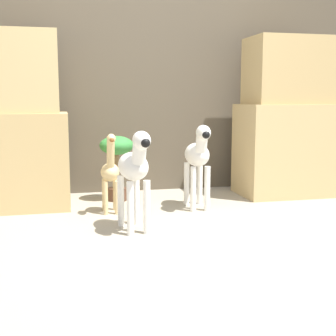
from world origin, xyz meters
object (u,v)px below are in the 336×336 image
(zebra_right, at_px, (198,156))
(zebra_left, at_px, (135,168))
(giraffe_figurine, at_px, (110,172))
(potted_palm_front, at_px, (117,155))

(zebra_right, relative_size, zebra_left, 1.00)
(giraffe_figurine, relative_size, potted_palm_front, 1.11)
(zebra_left, height_order, potted_palm_front, zebra_left)
(giraffe_figurine, bearing_deg, potted_palm_front, 76.72)
(potted_palm_front, bearing_deg, giraffe_figurine, -103.28)
(zebra_right, height_order, zebra_left, same)
(zebra_right, distance_m, giraffe_figurine, 0.72)
(zebra_left, height_order, giraffe_figurine, zebra_left)
(zebra_left, distance_m, potted_palm_front, 0.99)
(zebra_right, relative_size, giraffe_figurine, 1.09)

